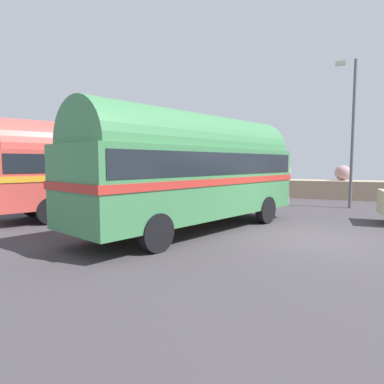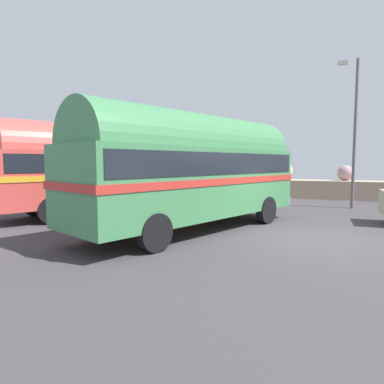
{
  "view_description": "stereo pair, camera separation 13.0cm",
  "coord_description": "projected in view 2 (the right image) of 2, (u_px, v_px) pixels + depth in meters",
  "views": [
    {
      "loc": [
        0.15,
        -9.98,
        2.19
      ],
      "look_at": [
        -3.8,
        0.2,
        1.22
      ],
      "focal_mm": 31.21,
      "sensor_mm": 36.0,
      "label": 1
    },
    {
      "loc": [
        0.27,
        -9.93,
        2.19
      ],
      "look_at": [
        -3.8,
        0.2,
        1.22
      ],
      "focal_mm": 31.21,
      "sensor_mm": 36.0,
      "label": 2
    }
  ],
  "objects": [
    {
      "name": "second_coach",
      "position": [
        106.0,
        166.0,
        14.08
      ],
      "size": [
        6.27,
        8.66,
        3.7
      ],
      "rotation": [
        0.0,
        0.0,
        -0.51
      ],
      "color": "black",
      "rests_on": "ground"
    },
    {
      "name": "breakwater",
      "position": [
        326.0,
        187.0,
        20.19
      ],
      "size": [
        31.36,
        2.36,
        2.48
      ],
      "color": "tan",
      "rests_on": "ground"
    },
    {
      "name": "vintage_coach",
      "position": [
        194.0,
        167.0,
        10.55
      ],
      "size": [
        5.32,
        8.87,
        3.7
      ],
      "rotation": [
        0.0,
        0.0,
        -0.37
      ],
      "color": "black",
      "rests_on": "ground"
    },
    {
      "name": "ground",
      "position": [
        313.0,
        239.0,
        9.47
      ],
      "size": [
        32.0,
        26.0,
        0.02
      ],
      "color": "#3E393E"
    },
    {
      "name": "lamp_post",
      "position": [
        353.0,
        126.0,
        15.49
      ],
      "size": [
        0.93,
        0.33,
        6.92
      ],
      "color": "#5B5B60",
      "rests_on": "ground"
    }
  ]
}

